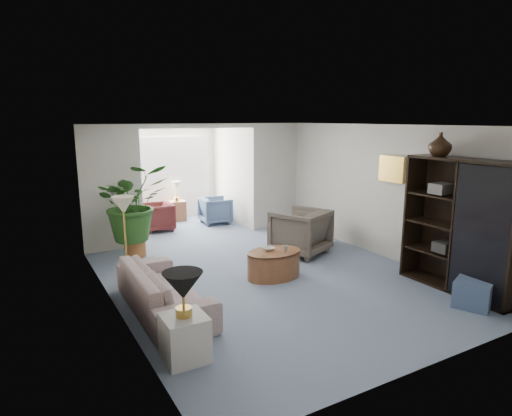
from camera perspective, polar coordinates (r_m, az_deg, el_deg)
floor at (r=7.32m, az=2.35°, el=-9.29°), size 6.00×6.00×0.00m
sunroom_floor at (r=10.86m, az=-9.18°, el=-2.46°), size 2.60×2.60×0.00m
back_pier_left at (r=9.07m, az=-18.25°, el=2.38°), size 1.20×0.12×2.50m
back_pier_right at (r=10.48m, az=2.55°, el=4.13°), size 1.20×0.12×2.50m
back_header at (r=9.52m, az=-7.28°, el=10.54°), size 2.60×0.12×0.10m
window_pane at (r=11.63m, az=-11.28°, el=5.39°), size 2.20×0.02×1.50m
window_blinds at (r=11.60m, az=-11.23°, el=5.38°), size 2.20×0.02×1.50m
framed_picture at (r=8.39m, az=17.28°, el=4.85°), size 0.04×0.50×0.40m
sofa at (r=6.26m, az=-11.93°, el=-10.24°), size 0.85×2.12×0.62m
end_table at (r=5.06m, az=-9.24°, el=-16.31°), size 0.47×0.47×0.51m
table_lamp at (r=4.80m, az=-9.48°, el=-9.91°), size 0.44×0.44×0.30m
floor_lamp at (r=7.31m, az=-16.86°, el=0.37°), size 0.36×0.36×0.28m
coffee_table at (r=7.36m, az=2.34°, el=-7.31°), size 1.05×1.05×0.45m
coffee_bowl at (r=7.34m, az=1.61°, el=-5.31°), size 0.23×0.23×0.05m
coffee_cup at (r=7.28m, az=3.78°, el=-5.29°), size 0.12×0.12×0.10m
wingback_chair at (r=8.59m, az=5.78°, el=-3.07°), size 1.26×1.27×0.89m
side_table_dark at (r=9.27m, az=8.22°, el=-3.05°), size 0.50×0.41×0.57m
entertainment_cabinet at (r=7.30m, az=25.17°, el=-2.14°), size 0.49×1.83×2.03m
cabinet_urn at (r=7.43m, az=22.82°, el=7.64°), size 0.35×0.35×0.37m
ottoman at (r=6.99m, az=26.38°, el=-9.93°), size 0.62×0.62×0.38m
plant_pot at (r=8.78m, az=-15.40°, el=-5.04°), size 0.40×0.40×0.32m
house_plant at (r=8.57m, az=-15.72°, el=0.69°), size 1.32×1.14×1.47m
sunroom_chair_blue at (r=11.11m, az=-5.29°, el=-0.31°), size 0.78×0.76×0.66m
sunroom_chair_maroon at (r=10.60m, az=-12.70°, el=-1.13°), size 0.78×0.76×0.66m
sunroom_table at (r=11.53m, az=-10.23°, el=-0.37°), size 0.45×0.36×0.51m
shelf_clutter at (r=7.21m, az=25.44°, el=-1.72°), size 0.30×1.10×1.06m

